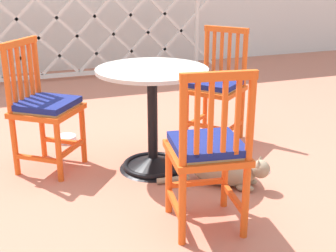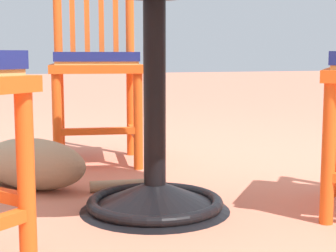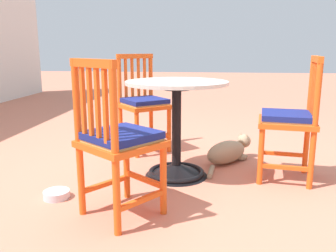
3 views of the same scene
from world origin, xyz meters
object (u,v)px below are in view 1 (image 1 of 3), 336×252
Objects in this scene: orange_chair_near_fence at (44,108)px; pet_water_bowl at (66,139)px; orange_chair_by_planter at (208,152)px; tabby_cat at (228,172)px; orange_chair_facing_out at (216,87)px; cafe_table at (153,131)px.

orange_chair_near_fence is 0.66m from pet_water_bowl.
orange_chair_by_planter reaches higher than tabby_cat.
orange_chair_facing_out is 1.31m from pet_water_bowl.
tabby_cat reaches higher than pet_water_bowl.
pet_water_bowl is at bearing 127.35° from tabby_cat.
cafe_table is 0.94m from pet_water_bowl.
tabby_cat is at bearing -32.75° from orange_chair_near_fence.
orange_chair_facing_out reaches higher than cafe_table.
orange_chair_by_planter is at bearing -117.75° from orange_chair_facing_out.
orange_chair_near_fence is 1.32m from orange_chair_by_planter.
pet_water_bowl is (-0.55, 1.57, -0.42)m from orange_chair_by_planter.
cafe_table reaches higher than tabby_cat.
orange_chair_by_planter is at bearing -87.69° from cafe_table.
orange_chair_facing_out is at bearing 29.50° from cafe_table.
orange_chair_near_fence is (-0.70, 0.27, 0.16)m from cafe_table.
cafe_table is 4.47× the size of pet_water_bowl.
tabby_cat is (0.34, 0.41, -0.35)m from orange_chair_by_planter.
pet_water_bowl is at bearing 124.55° from cafe_table.
orange_chair_facing_out is 0.92m from tabby_cat.
orange_chair_near_fence is 1.00× the size of orange_chair_by_planter.
orange_chair_facing_out reaches higher than pet_water_bowl.
orange_chair_facing_out is (1.37, 0.11, 0.00)m from orange_chair_near_fence.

